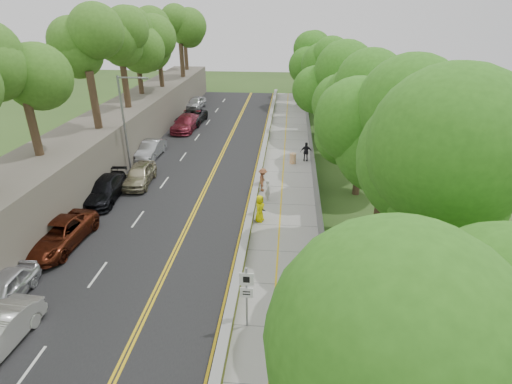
{
  "coord_description": "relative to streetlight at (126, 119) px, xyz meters",
  "views": [
    {
      "loc": [
        2.61,
        -16.37,
        12.97
      ],
      "look_at": [
        0.5,
        8.0,
        1.4
      ],
      "focal_mm": 28.0,
      "sensor_mm": 36.0,
      "label": 1
    }
  ],
  "objects": [
    {
      "name": "trees_fenceside",
      "position": [
        17.46,
        1.0,
        2.36
      ],
      "size": [
        7.0,
        66.0,
        14.0
      ],
      "primitive_type": null,
      "color": "#3C8720",
      "rests_on": "ground"
    },
    {
      "name": "chainlink_fence",
      "position": [
        15.11,
        1.0,
        -3.64
      ],
      "size": [
        0.04,
        66.0,
        2.0
      ],
      "primitive_type": "cube",
      "color": "slate",
      "rests_on": "ground"
    },
    {
      "name": "ground",
      "position": [
        10.46,
        -14.0,
        -4.64
      ],
      "size": [
        140.0,
        140.0,
        0.0
      ],
      "primitive_type": "plane",
      "color": "#33511E",
      "rests_on": "ground"
    },
    {
      "name": "construction_barrel",
      "position": [
        13.46,
        3.14,
        -4.13
      ],
      "size": [
        0.56,
        0.56,
        0.92
      ],
      "primitive_type": "cylinder",
      "color": "orange",
      "rests_on": "sidewalk"
    },
    {
      "name": "car_3",
      "position": [
        -0.13,
        -5.29,
        -3.82
      ],
      "size": [
        2.58,
        5.55,
        1.57
      ],
      "primitive_type": "imported",
      "rotation": [
        0.0,
        0.0,
        0.07
      ],
      "color": "black",
      "rests_on": "road"
    },
    {
      "name": "person_far",
      "position": [
        14.64,
        3.78,
        -3.71
      ],
      "size": [
        1.04,
        0.44,
        1.76
      ],
      "primitive_type": "imported",
      "rotation": [
        0.0,
        0.0,
        3.15
      ],
      "color": "black",
      "rests_on": "sidewalk"
    },
    {
      "name": "painter_1",
      "position": [
        11.69,
        -4.41,
        -3.8
      ],
      "size": [
        0.42,
        0.61,
        1.58
      ],
      "primitive_type": "imported",
      "rotation": [
        0.0,
        0.0,
        1.65
      ],
      "color": "beige",
      "rests_on": "sidewalk"
    },
    {
      "name": "car_4",
      "position": [
        1.46,
        -2.38,
        -3.81
      ],
      "size": [
        2.19,
        4.75,
        1.58
      ],
      "primitive_type": "imported",
      "rotation": [
        0.0,
        0.0,
        0.07
      ],
      "color": "tan",
      "rests_on": "road"
    },
    {
      "name": "car_0",
      "position": [
        -0.14,
        -16.42,
        -3.9
      ],
      "size": [
        1.7,
        4.13,
        1.4
      ],
      "primitive_type": "imported",
      "rotation": [
        0.0,
        0.0,
        0.01
      ],
      "color": "silver",
      "rests_on": "road"
    },
    {
      "name": "road",
      "position": [
        5.06,
        1.0,
        -4.62
      ],
      "size": [
        11.2,
        66.0,
        0.04
      ],
      "primitive_type": "cube",
      "color": "black",
      "rests_on": "ground"
    },
    {
      "name": "painter_2",
      "position": [
        11.4,
        -7.42,
        -3.81
      ],
      "size": [
        0.74,
        0.86,
        1.55
      ],
      "primitive_type": "imported",
      "rotation": [
        0.0,
        0.0,
        1.78
      ],
      "color": "black",
      "rests_on": "sidewalk"
    },
    {
      "name": "car_6",
      "position": [
        1.46,
        15.19,
        -3.79
      ],
      "size": [
        3.03,
        5.98,
        1.62
      ],
      "primitive_type": "imported",
      "rotation": [
        0.0,
        0.0,
        -0.06
      ],
      "color": "black",
      "rests_on": "road"
    },
    {
      "name": "painter_0",
      "position": [
        11.34,
        -7.55,
        -3.67
      ],
      "size": [
        0.84,
        1.04,
        1.83
      ],
      "primitive_type": "imported",
      "rotation": [
        0.0,
        0.0,
        1.24
      ],
      "color": "#D8D303",
      "rests_on": "sidewalk"
    },
    {
      "name": "car_7",
      "position": [
        1.46,
        12.51,
        -3.77
      ],
      "size": [
        2.62,
        5.83,
        1.66
      ],
      "primitive_type": "imported",
      "rotation": [
        0.0,
        0.0,
        -0.05
      ],
      "color": "maroon",
      "rests_on": "road"
    },
    {
      "name": "rock_embankment",
      "position": [
        -3.04,
        1.0,
        -2.64
      ],
      "size": [
        5.0,
        66.0,
        4.0
      ],
      "primitive_type": "cube",
      "color": "#595147",
      "rests_on": "ground"
    },
    {
      "name": "streetlight",
      "position": [
        0.0,
        0.0,
        0.0
      ],
      "size": [
        2.52,
        0.22,
        8.0
      ],
      "color": "gray",
      "rests_on": "ground"
    },
    {
      "name": "painter_3",
      "position": [
        11.21,
        -2.87,
        -3.69
      ],
      "size": [
        0.71,
        1.19,
        1.81
      ],
      "primitive_type": "imported",
      "rotation": [
        0.0,
        0.0,
        1.54
      ],
      "color": "brown",
      "rests_on": "sidewalk"
    },
    {
      "name": "trees_embankment",
      "position": [
        -2.54,
        1.0,
        5.86
      ],
      "size": [
        6.4,
        66.0,
        13.0
      ],
      "primitive_type": null,
      "color": "#458124",
      "rests_on": "rock_embankment"
    },
    {
      "name": "sidewalk",
      "position": [
        13.01,
        1.0,
        -4.61
      ],
      "size": [
        4.2,
        66.0,
        0.05
      ],
      "primitive_type": "cube",
      "color": "gray",
      "rests_on": "ground"
    },
    {
      "name": "jersey_barrier",
      "position": [
        10.71,
        1.0,
        -4.34
      ],
      "size": [
        0.42,
        66.0,
        0.6
      ],
      "primitive_type": "cube",
      "color": "#BFDC1D",
      "rests_on": "ground"
    },
    {
      "name": "signpost",
      "position": [
        11.51,
        -17.02,
        -2.68
      ],
      "size": [
        0.62,
        0.09,
        3.1
      ],
      "color": "gray",
      "rests_on": "sidewalk"
    },
    {
      "name": "car_8",
      "position": [
        0.3,
        22.71,
        -3.81
      ],
      "size": [
        2.29,
        4.77,
        1.57
      ],
      "primitive_type": "imported",
      "rotation": [
        0.0,
        0.0,
        -0.1
      ],
      "color": "silver",
      "rests_on": "road"
    },
    {
      "name": "car_2",
      "position": [
        -0.14,
        -11.5,
        -3.83
      ],
      "size": [
        2.83,
        5.67,
        1.54
      ],
      "primitive_type": "imported",
      "rotation": [
        0.0,
        0.0,
        -0.05
      ],
      "color": "#531E0F",
      "rests_on": "road"
    },
    {
      "name": "car_5",
      "position": [
        0.35,
        3.69,
        -3.85
      ],
      "size": [
        1.75,
        4.58,
        1.49
      ],
      "primitive_type": "imported",
      "rotation": [
        0.0,
        0.0,
        -0.04
      ],
      "color": "#9EA0A4",
      "rests_on": "road"
    },
    {
      "name": "concrete_block",
      "position": [
        14.76,
        -18.0,
        -4.24
      ],
      "size": [
        1.22,
        1.03,
        0.71
      ],
      "primitive_type": "cube",
      "rotation": [
        0.0,
        0.0,
        0.24
      ],
      "color": "gray",
      "rests_on": "sidewalk"
    }
  ]
}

